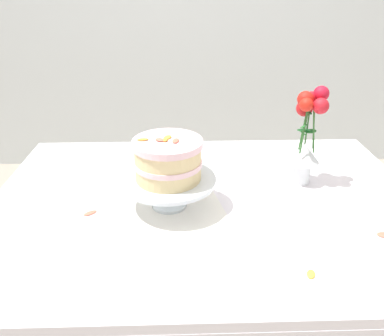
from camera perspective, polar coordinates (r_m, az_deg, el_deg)
dining_table at (r=1.28m, az=2.19°, el=-8.64°), size 1.40×1.00×0.74m
linen_napkin at (r=1.22m, az=-3.38°, el=-5.61°), size 0.38×0.38×0.00m
cake_stand at (r=1.17m, az=-3.49°, el=-2.22°), size 0.29×0.29×0.10m
layer_cake at (r=1.14m, az=-3.59°, el=1.30°), size 0.21×0.21×0.13m
flower_vase at (r=1.34m, az=16.62°, el=4.50°), size 0.11×0.11×0.34m
loose_petal_0 at (r=1.22m, az=-14.88°, el=-6.46°), size 0.05×0.04×0.00m
loose_petal_1 at (r=1.00m, az=17.24°, el=-14.80°), size 0.03×0.04×0.01m
loose_petal_2 at (r=1.21m, az=26.59°, el=-8.84°), size 0.04×0.03×0.01m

